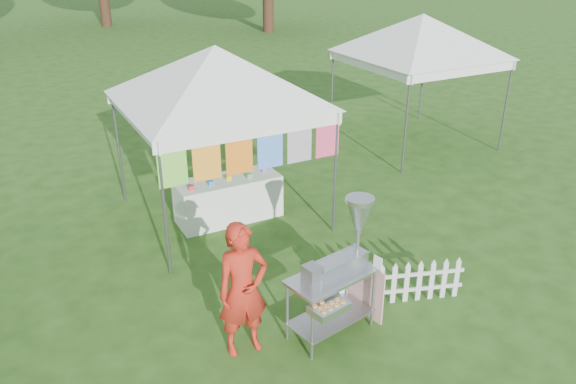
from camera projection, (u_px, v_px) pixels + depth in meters
ground at (326, 323)px, 7.27m from camera, size 120.00×120.00×0.00m
canopy_main at (215, 46)px, 8.83m from camera, size 4.24×4.24×3.45m
canopy_right at (424, 14)px, 12.38m from camera, size 4.24×4.24×3.45m
donut_cart at (344, 259)px, 6.77m from camera, size 1.26×1.05×1.72m
vendor at (243, 290)px, 6.47m from camera, size 0.63×0.43×1.69m
picket_fence at (400, 284)px, 7.56m from camera, size 1.72×0.59×0.56m
display_table at (228, 199)px, 9.79m from camera, size 1.80×0.70×0.76m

